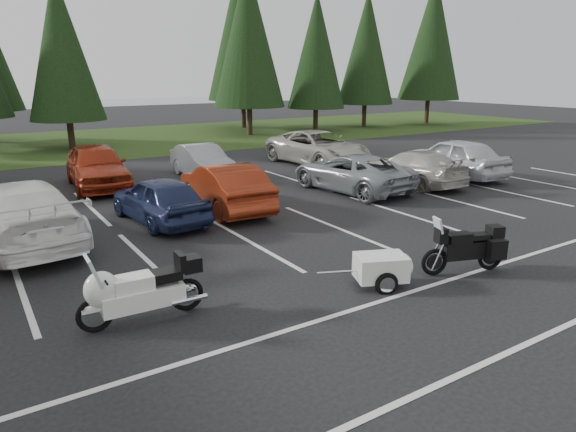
# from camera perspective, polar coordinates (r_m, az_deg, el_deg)

# --- Properties ---
(ground) EXTENTS (120.00, 120.00, 0.00)m
(ground) POSITION_cam_1_polar(r_m,az_deg,el_deg) (12.36, -3.95, -4.61)
(ground) COLOR black
(ground) RESTS_ON ground
(grass_strip) EXTENTS (80.00, 16.00, 0.01)m
(grass_strip) POSITION_cam_1_polar(r_m,az_deg,el_deg) (34.90, -23.54, 7.34)
(grass_strip) COLOR #1F3711
(grass_strip) RESTS_ON ground
(lake_water) EXTENTS (70.00, 50.00, 0.02)m
(lake_water) POSITION_cam_1_polar(r_m,az_deg,el_deg) (66.02, -24.79, 10.54)
(lake_water) COLOR slate
(lake_water) RESTS_ON ground
(stall_markings) EXTENTS (32.00, 16.00, 0.01)m
(stall_markings) POSITION_cam_1_polar(r_m,az_deg,el_deg) (14.05, -7.90, -2.19)
(stall_markings) COLOR silver
(stall_markings) RESTS_ON ground
(conifer_5) EXTENTS (4.14, 4.14, 9.63)m
(conifer_5) POSITION_cam_1_polar(r_m,az_deg,el_deg) (32.30, -23.89, 16.79)
(conifer_5) COLOR #332316
(conifer_5) RESTS_ON ground
(conifer_6) EXTENTS (4.93, 4.93, 11.48)m
(conifer_6) POSITION_cam_1_polar(r_m,az_deg,el_deg) (36.83, -4.46, 19.40)
(conifer_6) COLOR #332316
(conifer_6) RESTS_ON ground
(conifer_7) EXTENTS (4.27, 4.27, 9.94)m
(conifer_7) POSITION_cam_1_polar(r_m,az_deg,el_deg) (39.45, 3.19, 17.86)
(conifer_7) COLOR #332316
(conifer_7) RESTS_ON ground
(conifer_8) EXTENTS (4.53, 4.53, 10.56)m
(conifer_8) POSITION_cam_1_polar(r_m,az_deg,el_deg) (43.51, 8.74, 17.98)
(conifer_8) COLOR #332316
(conifer_8) RESTS_ON ground
(conifer_9) EXTENTS (5.19, 5.19, 12.10)m
(conifer_9) POSITION_cam_1_polar(r_m,az_deg,el_deg) (46.82, 15.73, 18.53)
(conifer_9) COLOR #332316
(conifer_9) RESTS_ON ground
(conifer_back_c) EXTENTS (5.50, 5.50, 12.81)m
(conifer_back_c) POSITION_cam_1_polar(r_m,az_deg,el_deg) (41.96, -5.17, 19.99)
(conifer_back_c) COLOR #332316
(conifer_back_c) RESTS_ON ground
(car_near_3) EXTENTS (2.83, 5.87, 1.65)m
(car_near_3) POSITION_cam_1_polar(r_m,az_deg,el_deg) (14.72, -27.64, 0.28)
(car_near_3) COLOR white
(car_near_3) RESTS_ON ground
(car_near_4) EXTENTS (2.04, 4.22, 1.39)m
(car_near_4) POSITION_cam_1_polar(r_m,az_deg,el_deg) (15.51, -14.10, 1.83)
(car_near_4) COLOR #1D2648
(car_near_4) RESTS_ON ground
(car_near_5) EXTENTS (1.93, 4.68, 1.51)m
(car_near_5) POSITION_cam_1_polar(r_m,az_deg,el_deg) (16.53, -7.03, 3.24)
(car_near_5) COLOR maroon
(car_near_5) RESTS_ON ground
(car_near_6) EXTENTS (2.75, 5.17, 1.38)m
(car_near_6) POSITION_cam_1_polar(r_m,az_deg,el_deg) (19.30, 7.07, 4.84)
(car_near_6) COLOR gray
(car_near_6) RESTS_ON ground
(car_near_7) EXTENTS (1.91, 4.62, 1.34)m
(car_near_7) POSITION_cam_1_polar(r_m,az_deg,el_deg) (20.84, 13.67, 5.25)
(car_near_7) COLOR #A9A79B
(car_near_7) RESTS_ON ground
(car_near_8) EXTENTS (2.29, 4.97, 1.65)m
(car_near_8) POSITION_cam_1_polar(r_m,az_deg,el_deg) (22.86, 17.94, 6.22)
(car_near_8) COLOR silver
(car_near_8) RESTS_ON ground
(car_far_2) EXTENTS (2.38, 5.05, 1.67)m
(car_far_2) POSITION_cam_1_polar(r_m,az_deg,el_deg) (20.99, -20.47, 5.24)
(car_far_2) COLOR #9B2C13
(car_far_2) RESTS_ON ground
(car_far_3) EXTENTS (1.59, 4.22, 1.37)m
(car_far_3) POSITION_cam_1_polar(r_m,az_deg,el_deg) (21.79, -9.48, 5.97)
(car_far_3) COLOR gray
(car_far_3) RESTS_ON ground
(car_far_4) EXTENTS (3.08, 5.94, 1.60)m
(car_far_4) POSITION_cam_1_polar(r_m,az_deg,el_deg) (24.79, 3.37, 7.57)
(car_far_4) COLOR #AEADA0
(car_far_4) RESTS_ON ground
(touring_motorcycle) EXTENTS (2.52, 0.86, 1.38)m
(touring_motorcycle) POSITION_cam_1_polar(r_m,az_deg,el_deg) (9.41, -15.97, -7.36)
(touring_motorcycle) COLOR white
(touring_motorcycle) RESTS_ON ground
(cargo_trailer) EXTENTS (1.69, 1.35, 0.69)m
(cargo_trailer) POSITION_cam_1_polar(r_m,az_deg,el_deg) (10.79, 10.25, -5.98)
(cargo_trailer) COLOR white
(cargo_trailer) RESTS_ON ground
(adventure_motorcycle) EXTENTS (2.32, 1.44, 1.33)m
(adventure_motorcycle) POSITION_cam_1_polar(r_m,az_deg,el_deg) (11.86, 18.99, -2.94)
(adventure_motorcycle) COLOR black
(adventure_motorcycle) RESTS_ON ground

